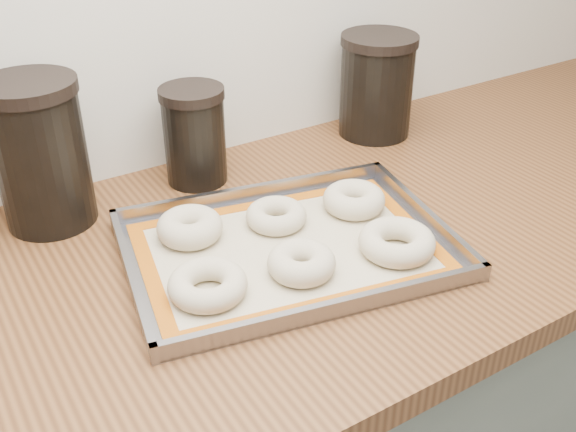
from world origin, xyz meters
TOP-DOWN VIEW (x-y plane):
  - cabinet at (0.00, 1.68)m, footprint 3.00×0.65m
  - countertop at (0.00, 1.68)m, footprint 3.06×0.68m
  - baking_tray at (-0.18, 1.64)m, footprint 0.52×0.41m
  - baking_mat at (-0.18, 1.64)m, footprint 0.47×0.37m
  - bagel_front_left at (-0.32, 1.61)m, footprint 0.11×0.11m
  - bagel_front_mid at (-0.19, 1.58)m, footprint 0.10×0.10m
  - bagel_front_right at (-0.05, 1.55)m, footprint 0.13×0.13m
  - bagel_back_left at (-0.28, 1.74)m, footprint 0.12×0.12m
  - bagel_back_mid at (-0.15, 1.71)m, footprint 0.13×0.13m
  - bagel_back_right at (-0.03, 1.68)m, footprint 0.12×0.12m
  - canister_left at (-0.44, 1.91)m, footprint 0.14×0.14m
  - canister_mid at (-0.19, 1.91)m, footprint 0.11×0.11m
  - canister_right at (0.19, 1.91)m, footprint 0.14×0.14m

SIDE VIEW (x-z plane):
  - cabinet at x=0.00m, z-range 0.00..0.86m
  - countertop at x=0.00m, z-range 0.86..0.90m
  - baking_mat at x=-0.18m, z-range 0.90..0.91m
  - baking_tray at x=-0.18m, z-range 0.89..0.92m
  - bagel_back_mid at x=-0.15m, z-range 0.90..0.94m
  - bagel_front_left at x=-0.32m, z-range 0.90..0.94m
  - bagel_front_right at x=-0.05m, z-range 0.90..0.94m
  - bagel_front_mid at x=-0.19m, z-range 0.90..0.94m
  - bagel_back_right at x=-0.03m, z-range 0.90..0.94m
  - bagel_back_left at x=-0.28m, z-range 0.90..0.94m
  - canister_mid at x=-0.19m, z-range 0.90..1.07m
  - canister_right at x=0.19m, z-range 0.90..1.10m
  - canister_left at x=-0.44m, z-range 0.90..1.13m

